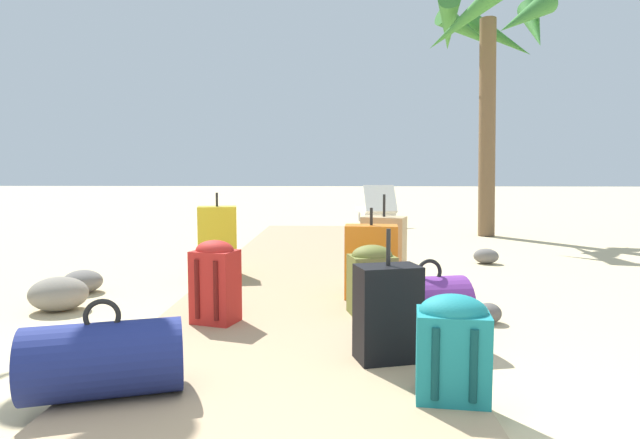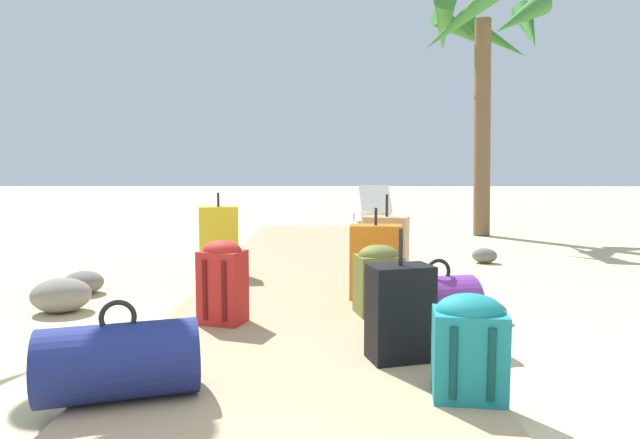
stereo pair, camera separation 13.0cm
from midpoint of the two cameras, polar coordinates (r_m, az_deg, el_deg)
The scene contains 17 objects.
ground_plane at distance 5.10m, azimuth -1.96°, elevation -7.49°, with size 60.00×60.00×0.00m, color #D1BA8C.
boardwalk at distance 5.93m, azimuth -1.57°, elevation -5.29°, with size 1.93×8.53×0.08m, color tan.
backpack_teal at distance 2.66m, azimuth 13.64°, elevation -12.23°, with size 0.35×0.29×0.48m.
backpack_olive at distance 4.03m, azimuth 5.09°, elevation -5.95°, with size 0.36×0.33×0.50m.
suitcase_orange at distance 4.52m, azimuth 4.88°, elevation -4.29°, with size 0.43×0.25×0.73m.
backpack_red at distance 3.84m, azimuth -10.91°, elevation -6.09°, with size 0.34×0.30×0.56m.
duffel_bag_navy at distance 2.78m, azimuth -21.14°, elevation -13.36°, with size 0.77×0.54×0.46m.
suitcase_yellow at distance 5.56m, azimuth -10.96°, elevation -2.15°, with size 0.41×0.29×0.81m.
suitcase_tan at distance 5.09m, azimuth 6.08°, elevation -3.12°, with size 0.43×0.34×0.81m.
suitcase_black at distance 3.10m, azimuth 6.98°, elevation -9.43°, with size 0.38×0.30×0.72m.
duffel_bag_purple at distance 3.59m, azimuth 10.92°, elevation -8.62°, with size 0.54×0.46×0.49m.
palm_tree_far_right at distance 9.97m, azimuth 16.07°, elevation 16.59°, with size 2.23×2.28×4.00m.
lounge_chair at distance 11.25m, azimuth 4.90°, elevation 1.17°, with size 0.75×1.58×0.80m.
rock_right_near at distance 6.91m, azimuth 15.97°, elevation -3.57°, with size 0.29×0.22×0.18m, color slate.
rock_left_near at distance 5.49m, azimuth -23.68°, elevation -5.93°, with size 0.35×0.35×0.21m, color slate.
rock_left_mid at distance 4.88m, azimuth -25.67°, elevation -6.99°, with size 0.39×0.45×0.27m, color gray.
rock_right_far at distance 4.32m, azimuth 16.56°, elevation -9.07°, with size 0.19×0.18×0.15m, color #5B5651.
Camera 2 is at (0.17, -1.56, 1.13)m, focal length 31.27 mm.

